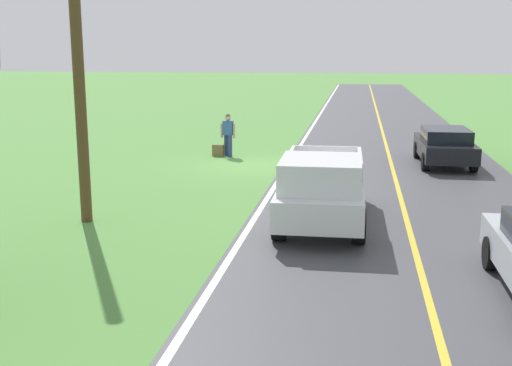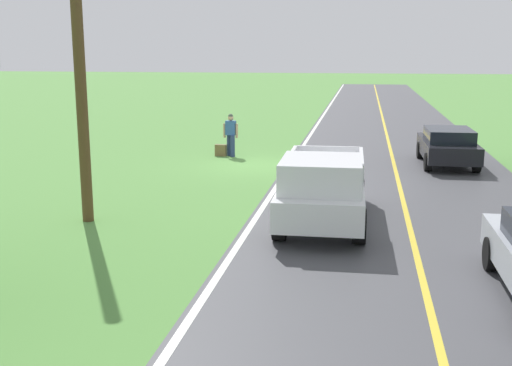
{
  "view_description": "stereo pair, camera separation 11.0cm",
  "coord_description": "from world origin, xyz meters",
  "px_view_note": "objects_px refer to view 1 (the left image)",
  "views": [
    {
      "loc": [
        -3.88,
        23.06,
        4.26
      ],
      "look_at": [
        -1.85,
        10.53,
        1.58
      ],
      "focal_mm": 44.06,
      "sensor_mm": 36.0,
      "label": 1
    },
    {
      "loc": [
        -3.99,
        23.04,
        4.26
      ],
      "look_at": [
        -1.85,
        10.53,
        1.58
      ],
      "focal_mm": 44.06,
      "sensor_mm": 36.0,
      "label": 2
    }
  ],
  "objects_px": {
    "suitcase_carried": "(218,150)",
    "pickup_truck_passing": "(322,187)",
    "sedan_near_oncoming": "(445,145)",
    "hitchhiker_walking": "(228,132)",
    "utility_pole_roadside": "(79,79)"
  },
  "relations": [
    {
      "from": "hitchhiker_walking",
      "to": "sedan_near_oncoming",
      "type": "xyz_separation_m",
      "value": [
        -8.5,
        0.66,
        -0.23
      ]
    },
    {
      "from": "hitchhiker_walking",
      "to": "sedan_near_oncoming",
      "type": "bearing_deg",
      "value": 175.57
    },
    {
      "from": "hitchhiker_walking",
      "to": "pickup_truck_passing",
      "type": "bearing_deg",
      "value": 114.09
    },
    {
      "from": "hitchhiker_walking",
      "to": "suitcase_carried",
      "type": "xyz_separation_m",
      "value": [
        0.42,
        0.06,
        -0.74
      ]
    },
    {
      "from": "suitcase_carried",
      "to": "hitchhiker_walking",
      "type": "bearing_deg",
      "value": 100.86
    },
    {
      "from": "utility_pole_roadside",
      "to": "pickup_truck_passing",
      "type": "bearing_deg",
      "value": -174.08
    },
    {
      "from": "suitcase_carried",
      "to": "pickup_truck_passing",
      "type": "xyz_separation_m",
      "value": [
        -4.82,
        9.78,
        0.73
      ]
    },
    {
      "from": "suitcase_carried",
      "to": "pickup_truck_passing",
      "type": "distance_m",
      "value": 10.93
    },
    {
      "from": "pickup_truck_passing",
      "to": "hitchhiker_walking",
      "type": "bearing_deg",
      "value": -65.91
    },
    {
      "from": "pickup_truck_passing",
      "to": "sedan_near_oncoming",
      "type": "xyz_separation_m",
      "value": [
        -4.1,
        -9.18,
        -0.21
      ]
    },
    {
      "from": "utility_pole_roadside",
      "to": "suitcase_carried",
      "type": "bearing_deg",
      "value": -96.01
    },
    {
      "from": "sedan_near_oncoming",
      "to": "utility_pole_roadside",
      "type": "xyz_separation_m",
      "value": [
        10.02,
        9.79,
        2.83
      ]
    },
    {
      "from": "suitcase_carried",
      "to": "utility_pole_roadside",
      "type": "height_order",
      "value": "utility_pole_roadside"
    },
    {
      "from": "hitchhiker_walking",
      "to": "suitcase_carried",
      "type": "distance_m",
      "value": 0.86
    },
    {
      "from": "suitcase_carried",
      "to": "pickup_truck_passing",
      "type": "relative_size",
      "value": 0.09
    }
  ]
}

